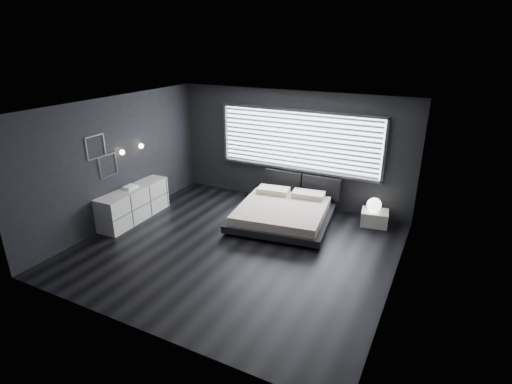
% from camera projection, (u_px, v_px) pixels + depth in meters
% --- Properties ---
extents(room, '(6.04, 6.00, 2.80)m').
position_uv_depth(room, '(236.00, 182.00, 7.53)').
color(room, black).
rests_on(room, ground).
extents(window, '(4.14, 0.09, 1.52)m').
position_uv_depth(window, '(298.00, 141.00, 9.60)').
color(window, white).
rests_on(window, ground).
extents(headboard, '(1.96, 0.16, 0.52)m').
position_uv_depth(headboard, '(302.00, 183.00, 9.87)').
color(headboard, black).
rests_on(headboard, ground).
extents(sconce_near, '(0.18, 0.11, 0.11)m').
position_uv_depth(sconce_near, '(122.00, 152.00, 8.72)').
color(sconce_near, silver).
rests_on(sconce_near, ground).
extents(sconce_far, '(0.18, 0.11, 0.11)m').
position_uv_depth(sconce_far, '(141.00, 146.00, 9.22)').
color(sconce_far, silver).
rests_on(sconce_far, ground).
extents(wall_art_upper, '(0.01, 0.48, 0.48)m').
position_uv_depth(wall_art_upper, '(96.00, 147.00, 8.17)').
color(wall_art_upper, '#47474C').
rests_on(wall_art_upper, ground).
extents(wall_art_lower, '(0.01, 0.48, 0.48)m').
position_uv_depth(wall_art_lower, '(108.00, 166.00, 8.55)').
color(wall_art_lower, '#47474C').
rests_on(wall_art_lower, ground).
extents(bed, '(2.37, 2.29, 0.55)m').
position_uv_depth(bed, '(282.00, 213.00, 8.99)').
color(bed, black).
rests_on(bed, ground).
extents(nightstand, '(0.64, 0.56, 0.34)m').
position_uv_depth(nightstand, '(374.00, 218.00, 8.94)').
color(nightstand, silver).
rests_on(nightstand, ground).
extents(orb_lamp, '(0.32, 0.32, 0.32)m').
position_uv_depth(orb_lamp, '(374.00, 205.00, 8.80)').
color(orb_lamp, white).
rests_on(orb_lamp, nightstand).
extents(dresser, '(0.62, 1.93, 0.76)m').
position_uv_depth(dresser, '(134.00, 203.00, 9.17)').
color(dresser, silver).
rests_on(dresser, ground).
extents(book_stack, '(0.26, 0.32, 0.06)m').
position_uv_depth(book_stack, '(130.00, 187.00, 9.00)').
color(book_stack, white).
rests_on(book_stack, dresser).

